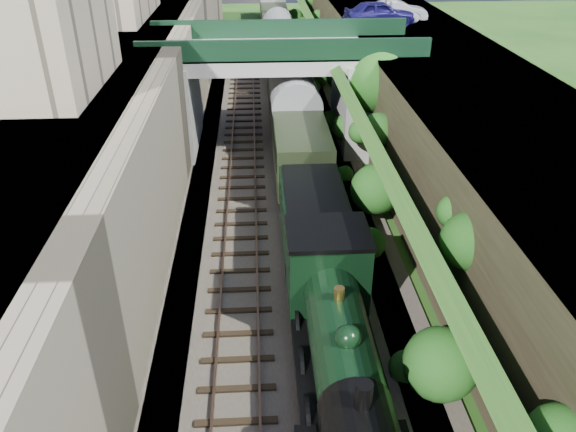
{
  "coord_description": "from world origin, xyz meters",
  "views": [
    {
      "loc": [
        -1.14,
        -9.57,
        13.84
      ],
      "look_at": [
        0.0,
        9.51,
        2.98
      ],
      "focal_mm": 35.0,
      "sensor_mm": 36.0,
      "label": 1
    }
  ],
  "objects_px": {
    "car_blue": "(379,13)",
    "tender": "(314,226)",
    "road_bridge": "(289,83)",
    "car_silver": "(397,11)",
    "locomotive": "(338,338)",
    "tree": "(379,83)"
  },
  "relations": [
    {
      "from": "car_blue",
      "to": "locomotive",
      "type": "relative_size",
      "value": 0.47
    },
    {
      "from": "road_bridge",
      "to": "car_blue",
      "type": "height_order",
      "value": "car_blue"
    },
    {
      "from": "car_blue",
      "to": "locomotive",
      "type": "distance_m",
      "value": 27.38
    },
    {
      "from": "car_blue",
      "to": "tender",
      "type": "bearing_deg",
      "value": 156.85
    },
    {
      "from": "road_bridge",
      "to": "car_silver",
      "type": "relative_size",
      "value": 3.8
    },
    {
      "from": "car_blue",
      "to": "car_silver",
      "type": "bearing_deg",
      "value": -49.91
    },
    {
      "from": "road_bridge",
      "to": "locomotive",
      "type": "distance_m",
      "value": 20.47
    },
    {
      "from": "road_bridge",
      "to": "locomotive",
      "type": "height_order",
      "value": "road_bridge"
    },
    {
      "from": "road_bridge",
      "to": "car_silver",
      "type": "height_order",
      "value": "car_silver"
    },
    {
      "from": "tender",
      "to": "car_silver",
      "type": "bearing_deg",
      "value": 69.09
    },
    {
      "from": "tree",
      "to": "locomotive",
      "type": "distance_m",
      "value": 18.78
    },
    {
      "from": "tender",
      "to": "road_bridge",
      "type": "bearing_deg",
      "value": 91.13
    },
    {
      "from": "road_bridge",
      "to": "tree",
      "type": "height_order",
      "value": "road_bridge"
    },
    {
      "from": "car_silver",
      "to": "locomotive",
      "type": "xyz_separation_m",
      "value": [
        -7.78,
        -27.73,
        -5.05
      ]
    },
    {
      "from": "car_silver",
      "to": "tender",
      "type": "relative_size",
      "value": 0.7
    },
    {
      "from": "locomotive",
      "to": "tender",
      "type": "height_order",
      "value": "locomotive"
    },
    {
      "from": "tender",
      "to": "locomotive",
      "type": "bearing_deg",
      "value": -90.0
    },
    {
      "from": "tree",
      "to": "locomotive",
      "type": "xyz_separation_m",
      "value": [
        -4.71,
        -17.97,
        -2.75
      ]
    },
    {
      "from": "tree",
      "to": "car_blue",
      "type": "height_order",
      "value": "car_blue"
    },
    {
      "from": "car_blue",
      "to": "tender",
      "type": "distance_m",
      "value": 20.53
    },
    {
      "from": "car_blue",
      "to": "locomotive",
      "type": "xyz_separation_m",
      "value": [
        -6.21,
        -26.16,
        -5.17
      ]
    },
    {
      "from": "tree",
      "to": "car_blue",
      "type": "relative_size",
      "value": 1.38
    }
  ]
}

